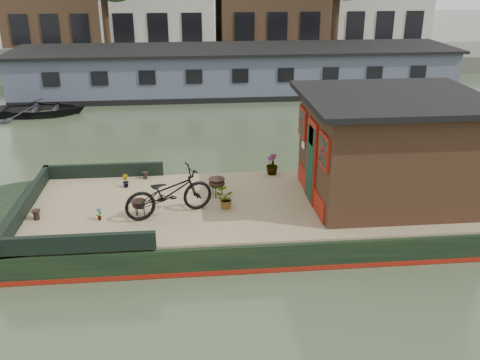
{
  "coord_description": "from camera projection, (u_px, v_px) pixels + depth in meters",
  "views": [
    {
      "loc": [
        -2.28,
        -11.07,
        5.73
      ],
      "look_at": [
        -1.14,
        0.5,
        1.0
      ],
      "focal_mm": 40.0,
      "sensor_mm": 36.0,
      "label": 1
    }
  ],
  "objects": [
    {
      "name": "dinghy",
      "position": [
        39.0,
        106.0,
        21.59
      ],
      "size": [
        3.7,
        2.7,
        0.75
      ],
      "primitive_type": "imported",
      "rotation": [
        0.0,
        0.0,
        1.61
      ],
      "color": "black",
      "rests_on": "ground"
    },
    {
      "name": "ground",
      "position": [
        290.0,
        226.0,
        12.57
      ],
      "size": [
        120.0,
        120.0,
        0.0
      ],
      "primitive_type": "plane",
      "color": "#313F28",
      "rests_on": "ground"
    },
    {
      "name": "cabin",
      "position": [
        389.0,
        147.0,
        12.06
      ],
      "size": [
        4.0,
        3.5,
        2.42
      ],
      "color": "black",
      "rests_on": "houseboat_deck"
    },
    {
      "name": "bollard_stbd",
      "position": [
        36.0,
        215.0,
        11.38
      ],
      "size": [
        0.19,
        0.19,
        0.22
      ],
      "primitive_type": "cylinder",
      "color": "black",
      "rests_on": "houseboat_deck"
    },
    {
      "name": "bow_bulwark",
      "position": [
        66.0,
        203.0,
        11.8
      ],
      "size": [
        3.0,
        4.0,
        0.35
      ],
      "color": "black",
      "rests_on": "houseboat_deck"
    },
    {
      "name": "potted_plant_c",
      "position": [
        225.0,
        199.0,
        11.85
      ],
      "size": [
        0.43,
        0.38,
        0.46
      ],
      "primitive_type": "imported",
      "rotation": [
        0.0,
        0.0,
        3.09
      ],
      "color": "#9D372D",
      "rests_on": "houseboat_deck"
    },
    {
      "name": "potted_plant_b",
      "position": [
        125.0,
        181.0,
        13.01
      ],
      "size": [
        0.22,
        0.23,
        0.32
      ],
      "primitive_type": "imported",
      "rotation": [
        0.0,
        0.0,
        2.22
      ],
      "color": "brown",
      "rests_on": "houseboat_deck"
    },
    {
      "name": "quay",
      "position": [
        226.0,
        60.0,
        31.3
      ],
      "size": [
        60.0,
        6.0,
        0.9
      ],
      "primitive_type": "cube",
      "color": "#47443F",
      "rests_on": "ground"
    },
    {
      "name": "potted_plant_d",
      "position": [
        272.0,
        164.0,
        13.77
      ],
      "size": [
        0.42,
        0.42,
        0.55
      ],
      "primitive_type": "imported",
      "rotation": [
        0.0,
        0.0,
        5.18
      ],
      "color": "brown",
      "rests_on": "houseboat_deck"
    },
    {
      "name": "houseboat_deck",
      "position": [
        291.0,
        201.0,
        12.33
      ],
      "size": [
        11.8,
        3.8,
        0.05
      ],
      "primitive_type": "cube",
      "color": "#94865B",
      "rests_on": "houseboat_hull"
    },
    {
      "name": "bollard_port",
      "position": [
        145.0,
        175.0,
        13.54
      ],
      "size": [
        0.16,
        0.16,
        0.18
      ],
      "primitive_type": "cylinder",
      "color": "black",
      "rests_on": "houseboat_deck"
    },
    {
      "name": "far_houseboat",
      "position": [
        236.0,
        72.0,
        25.11
      ],
      "size": [
        20.4,
        4.4,
        2.11
      ],
      "color": "#495061",
      "rests_on": "ground"
    },
    {
      "name": "brazier_front",
      "position": [
        139.0,
        209.0,
        11.48
      ],
      "size": [
        0.46,
        0.46,
        0.37
      ],
      "primitive_type": null,
      "rotation": [
        0.0,
        0.0,
        0.43
      ],
      "color": "black",
      "rests_on": "houseboat_deck"
    },
    {
      "name": "brazier_rear",
      "position": [
        217.0,
        187.0,
        12.49
      ],
      "size": [
        0.47,
        0.47,
        0.44
      ],
      "primitive_type": null,
      "rotation": [
        0.0,
        0.0,
        -0.18
      ],
      "color": "black",
      "rests_on": "houseboat_deck"
    },
    {
      "name": "houseboat_hull",
      "position": [
        234.0,
        218.0,
        12.34
      ],
      "size": [
        14.01,
        4.02,
        0.6
      ],
      "color": "black",
      "rests_on": "ground"
    },
    {
      "name": "potted_plant_e",
      "position": [
        99.0,
        214.0,
        11.34
      ],
      "size": [
        0.17,
        0.18,
        0.28
      ],
      "primitive_type": "imported",
      "rotation": [
        0.0,
        0.0,
        1.0
      ],
      "color": "brown",
      "rests_on": "houseboat_deck"
    },
    {
      "name": "bicycle",
      "position": [
        169.0,
        193.0,
        11.45
      ],
      "size": [
        2.07,
        1.33,
        1.03
      ],
      "primitive_type": "imported",
      "rotation": [
        0.0,
        0.0,
        1.93
      ],
      "color": "black",
      "rests_on": "houseboat_deck"
    }
  ]
}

